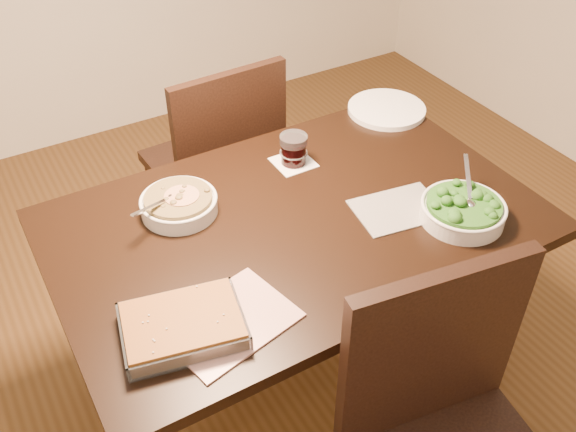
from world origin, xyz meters
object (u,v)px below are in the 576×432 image
Objects in this scene: wine_tumbler at (294,149)px; chair_far at (219,159)px; baking_dish at (183,326)px; broccoli_bowl at (463,210)px; dinner_plate at (387,109)px; table at (296,242)px; stew_bowl at (179,203)px.

wine_tumbler is 0.52m from chair_far.
wine_tumbler is (0.59, 0.48, 0.03)m from baking_dish.
wine_tumbler reaches higher than broccoli_bowl.
broccoli_bowl reaches higher than dinner_plate.
chair_far is (0.52, 0.92, -0.25)m from baking_dish.
table is at bearing 149.26° from broccoli_bowl.
baking_dish is at bearing -150.50° from dinner_plate.
broccoli_bowl is 1.03m from chair_far.
dinner_plate is at bearing 13.65° from wine_tumbler.
stew_bowl is at bearing -173.28° from wine_tumbler.
broccoli_bowl reaches higher than baking_dish.
broccoli_bowl is 0.27× the size of chair_far.
baking_dish is (-0.45, -0.24, 0.12)m from table.
wine_tumbler is at bearing -166.35° from dinner_plate.
broccoli_bowl is (0.70, -0.44, 0.00)m from stew_bowl.
wine_tumbler is 0.35× the size of dinner_plate.
chair_far reaches higher than wine_tumbler.
dinner_plate is 0.67m from chair_far.
dinner_plate is 0.30× the size of chair_far.
table is 14.13× the size of wine_tumbler.
baking_dish is at bearing 179.36° from broccoli_bowl.
chair_far is at bearing 72.80° from baking_dish.
wine_tumbler is 0.10× the size of chair_far.
stew_bowl is 0.83m from broccoli_bowl.
baking_dish is (-0.87, 0.01, -0.01)m from broccoli_bowl.
chair_far is (0.06, 0.69, -0.13)m from table.
stew_bowl is 0.73× the size of baking_dish.
chair_far is at bearing 148.59° from dinner_plate.
baking_dish is 1.21m from dinner_plate.
chair_far is (-0.54, 0.33, -0.23)m from dinner_plate.
chair_far is (-0.35, 0.93, -0.25)m from broccoli_bowl.
chair_far reaches higher than dinner_plate.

